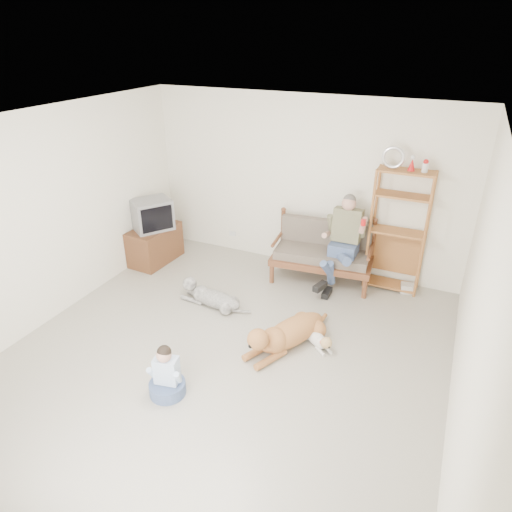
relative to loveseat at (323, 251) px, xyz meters
The scene contains 16 objects.
floor 2.46m from the loveseat, 101.95° to the right, with size 5.50×5.50×0.00m, color beige.
ceiling 3.28m from the loveseat, 101.95° to the right, with size 5.50×5.50×0.00m, color silver.
wall_back 1.07m from the loveseat, 142.19° to the left, with size 5.00×5.00×0.00m, color white.
wall_left 3.91m from the loveseat, 141.78° to the right, with size 5.50×5.50×0.00m, color white.
wall_right 3.21m from the loveseat, 49.74° to the right, with size 5.50×5.50×0.00m, color white.
loveseat is the anchor object (origin of this frame).
man 0.40m from the loveseat, 33.80° to the right, with size 0.54×0.77×1.25m.
etagere 1.12m from the loveseat, 10.49° to the left, with size 0.81×0.35×2.11m.
book_stack 1.36m from the loveseat, ahead, with size 0.21×0.15×0.13m, color white.
tv_stand 2.79m from the loveseat, 168.46° to the right, with size 0.56×0.93×0.60m.
crt_tv 2.78m from the loveseat, 167.81° to the right, with size 0.72×0.75×0.49m.
wall_outlet 1.80m from the loveseat, 167.97° to the left, with size 0.12×0.02×0.08m, color silver.
golden_retriever 1.86m from the loveseat, 87.00° to the right, with size 0.76×1.40×0.45m.
shaggy_dog 1.88m from the loveseat, 131.73° to the right, with size 1.16×0.34×0.34m.
terrier 1.77m from the loveseat, 74.01° to the right, with size 0.50×0.43×0.22m.
child 3.20m from the loveseat, 103.81° to the right, with size 0.39×0.39×0.62m.
Camera 1 is at (2.14, -3.74, 3.52)m, focal length 32.00 mm.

